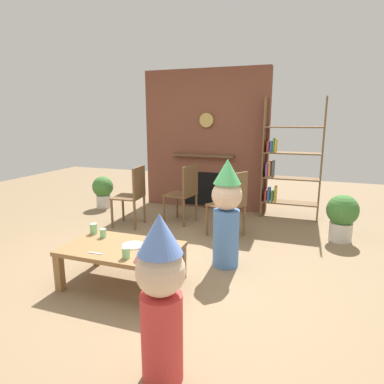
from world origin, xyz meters
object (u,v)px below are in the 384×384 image
(paper_cup_near_left, at_px, (94,229))
(child_with_cone_hat, at_px, (161,296))
(potted_plant_short, at_px, (103,190))
(child_in_pink, at_px, (227,211))
(paper_plate_rear, at_px, (133,245))
(dining_chair_right, at_px, (231,201))
(coffee_table, at_px, (122,252))
(paper_cup_center, at_px, (103,233))
(dining_chair_middle, at_px, (185,191))
(bookshelf, at_px, (286,165))
(birthday_cake_slice, at_px, (139,257))
(potted_plant_tall, at_px, (342,215))
(paper_cup_near_right, at_px, (126,253))
(paper_plate_front, at_px, (159,253))
(dining_chair_left, at_px, (134,193))

(paper_cup_near_left, relative_size, child_with_cone_hat, 0.10)
(potted_plant_short, bearing_deg, child_in_pink, -31.15)
(paper_plate_rear, bearing_deg, dining_chair_right, 69.31)
(coffee_table, distance_m, dining_chair_right, 1.77)
(paper_cup_center, distance_m, child_with_cone_hat, 1.63)
(child_in_pink, xyz_separation_m, dining_chair_middle, (-0.95, 1.26, -0.11))
(dining_chair_right, bearing_deg, bookshelf, -87.97)
(child_with_cone_hat, relative_size, dining_chair_middle, 1.19)
(birthday_cake_slice, relative_size, potted_plant_short, 0.18)
(paper_cup_near_left, distance_m, potted_plant_short, 2.54)
(dining_chair_middle, height_order, potted_plant_tall, dining_chair_middle)
(birthday_cake_slice, distance_m, potted_plant_tall, 2.85)
(bookshelf, distance_m, paper_cup_near_right, 3.29)
(dining_chair_middle, bearing_deg, birthday_cake_slice, 112.62)
(paper_plate_rear, bearing_deg, potted_plant_tall, 44.38)
(paper_cup_near_left, bearing_deg, dining_chair_right, 50.38)
(potted_plant_tall, bearing_deg, coffee_table, -136.23)
(coffee_table, bearing_deg, bookshelf, 65.76)
(paper_plate_rear, relative_size, child_in_pink, 0.18)
(paper_cup_near_left, bearing_deg, paper_cup_near_right, -33.98)
(child_with_cone_hat, bearing_deg, birthday_cake_slice, -4.64)
(paper_cup_near_left, distance_m, child_with_cone_hat, 1.79)
(paper_plate_rear, height_order, child_in_pink, child_in_pink)
(child_with_cone_hat, bearing_deg, potted_plant_short, -2.88)
(paper_plate_front, relative_size, child_in_pink, 0.18)
(dining_chair_left, bearing_deg, coffee_table, 110.62)
(paper_plate_front, relative_size, dining_chair_middle, 0.23)
(potted_plant_tall, bearing_deg, paper_plate_rear, -135.62)
(coffee_table, height_order, paper_cup_center, paper_cup_center)
(paper_plate_rear, xyz_separation_m, potted_plant_short, (-1.92, 2.31, -0.07))
(paper_plate_front, xyz_separation_m, paper_plate_rear, (-0.31, 0.07, 0.00))
(child_with_cone_hat, distance_m, child_in_pink, 1.73)
(paper_cup_near_right, bearing_deg, child_with_cone_hat, -47.52)
(dining_chair_left, bearing_deg, dining_chair_right, 174.51)
(potted_plant_tall, relative_size, potted_plant_short, 1.09)
(birthday_cake_slice, relative_size, dining_chair_right, 0.11)
(paper_cup_near_left, relative_size, potted_plant_tall, 0.17)
(paper_plate_rear, relative_size, dining_chair_middle, 0.23)
(bookshelf, height_order, coffee_table, bookshelf)
(coffee_table, height_order, potted_plant_short, potted_plant_short)
(birthday_cake_slice, height_order, dining_chair_middle, dining_chair_middle)
(paper_cup_near_right, height_order, dining_chair_left, dining_chair_left)
(paper_cup_center, distance_m, paper_plate_front, 0.74)
(bookshelf, xyz_separation_m, paper_cup_near_right, (-1.11, -3.07, -0.42))
(coffee_table, xyz_separation_m, dining_chair_right, (0.69, 1.62, 0.18))
(paper_cup_center, distance_m, dining_chair_right, 1.78)
(bookshelf, distance_m, paper_plate_front, 3.04)
(potted_plant_short, bearing_deg, coffee_table, -52.34)
(paper_plate_rear, distance_m, dining_chair_right, 1.68)
(bookshelf, bearing_deg, potted_plant_short, -171.10)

